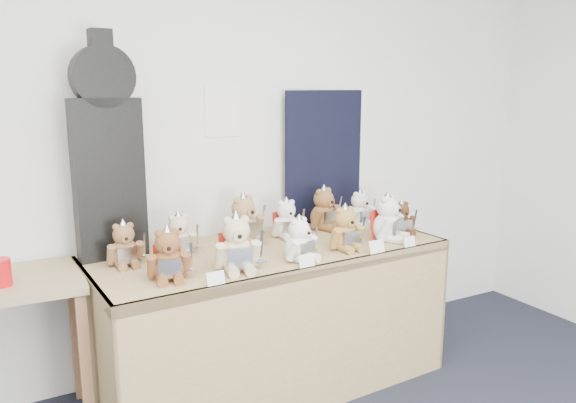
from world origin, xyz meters
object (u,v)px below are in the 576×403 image
teddy_front_left (237,246)px  teddy_front_end (401,220)px  teddy_back_far_left (124,246)px  teddy_front_right (345,230)px  teddy_front_far_right (388,220)px  teddy_back_left (179,236)px  teddy_back_right (324,210)px  teddy_back_centre_right (287,220)px  red_cup (0,273)px  teddy_back_end (360,210)px  teddy_back_centre_left (244,221)px  teddy_front_far_left (168,257)px  display_table (277,282)px  teddy_front_centre (300,241)px  guitar_case (107,150)px

teddy_front_left → teddy_front_end: 1.18m
teddy_front_end → teddy_back_far_left: 1.65m
teddy_front_right → teddy_front_far_right: bearing=4.3°
teddy_back_left → teddy_back_far_left: bearing=-160.7°
teddy_back_right → teddy_back_centre_right: bearing=176.1°
red_cup → teddy_back_end: bearing=2.7°
teddy_front_end → teddy_back_centre_right: (-0.65, 0.28, 0.01)m
teddy_front_left → red_cup: bearing=172.3°
teddy_back_left → teddy_front_left: bearing=-57.5°
teddy_front_right → teddy_back_centre_left: (-0.44, 0.39, 0.02)m
teddy_front_far_left → teddy_back_far_left: teddy_front_far_left is taller
display_table → teddy_back_centre_right: size_ratio=7.69×
red_cup → teddy_back_right: size_ratio=0.42×
teddy_front_far_left → teddy_back_centre_left: (0.57, 0.41, 0.02)m
teddy_front_left → teddy_back_left: size_ratio=1.23×
teddy_front_centre → teddy_back_left: 0.66m
teddy_back_right → teddy_back_end: bearing=-28.7°
teddy_front_left → teddy_front_end: size_ratio=1.36×
teddy_front_centre → teddy_back_far_left: teddy_front_centre is taller
guitar_case → teddy_front_far_right: (1.50, -0.43, -0.45)m
red_cup → teddy_back_centre_right: bearing=3.2°
teddy_back_right → guitar_case: bearing=163.0°
guitar_case → teddy_front_end: 1.77m
red_cup → teddy_front_far_right: size_ratio=0.41×
red_cup → teddy_front_centre: teddy_front_centre is taller
red_cup → teddy_front_centre: bearing=-14.3°
display_table → teddy_back_far_left: (-0.79, 0.15, 0.28)m
teddy_front_centre → teddy_front_end: (0.81, 0.17, -0.01)m
display_table → teddy_front_centre: (0.03, -0.20, 0.28)m
teddy_front_far_left → teddy_front_left: 0.34m
teddy_front_right → teddy_back_left: teddy_front_right is taller
teddy_front_centre → teddy_back_far_left: size_ratio=1.03×
teddy_front_far_right → teddy_back_far_left: size_ratio=1.22×
display_table → teddy_back_centre_right: 0.41m
teddy_front_centre → teddy_back_centre_right: 0.47m
guitar_case → red_cup: (-0.55, -0.18, -0.52)m
red_cup → teddy_back_far_left: bearing=0.1°
teddy_front_far_right → teddy_front_far_left: bearing=151.9°
teddy_front_right → teddy_back_left: size_ratio=1.08×
teddy_back_end → teddy_back_far_left: 1.54m
display_table → red_cup: size_ratio=15.80×
teddy_back_left → teddy_back_centre_right: teddy_back_centre_right is taller
teddy_front_end → teddy_back_left: 1.36m
red_cup → teddy_back_end: 2.11m
teddy_back_centre_left → teddy_back_far_left: (-0.71, -0.09, -0.03)m
teddy_front_far_left → teddy_back_far_left: size_ratio=1.10×
teddy_front_right → teddy_back_right: size_ratio=0.92×
teddy_front_far_left → teddy_front_right: (1.01, 0.02, -0.00)m
teddy_front_left → teddy_back_left: (-0.17, 0.40, -0.02)m
teddy_front_left → teddy_front_far_right: (1.01, 0.09, -0.00)m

